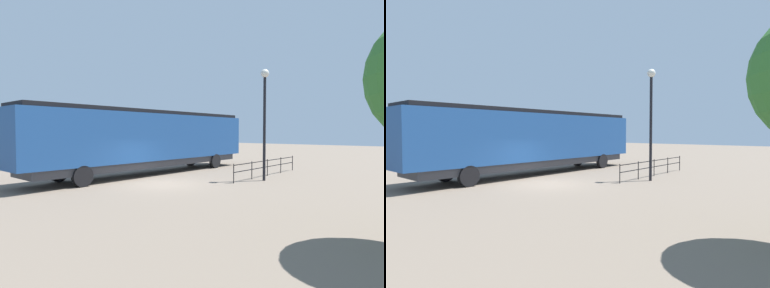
# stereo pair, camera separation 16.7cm
# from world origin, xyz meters

# --- Properties ---
(ground_plane) EXTENTS (120.00, 120.00, 0.00)m
(ground_plane) POSITION_xyz_m (0.00, 0.00, 0.00)
(ground_plane) COLOR #756656
(locomotive) EXTENTS (2.87, 17.82, 4.25)m
(locomotive) POSITION_xyz_m (-3.75, 2.93, 2.38)
(locomotive) COLOR navy
(locomotive) RESTS_ON ground_plane
(lamp_post) EXTENTS (0.48, 0.48, 6.43)m
(lamp_post) POSITION_xyz_m (3.58, 4.78, 4.33)
(lamp_post) COLOR black
(lamp_post) RESTS_ON ground_plane
(platform_fence) EXTENTS (0.05, 7.91, 1.08)m
(platform_fence) POSITION_xyz_m (2.79, 6.72, 0.70)
(platform_fence) COLOR black
(platform_fence) RESTS_ON ground_plane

